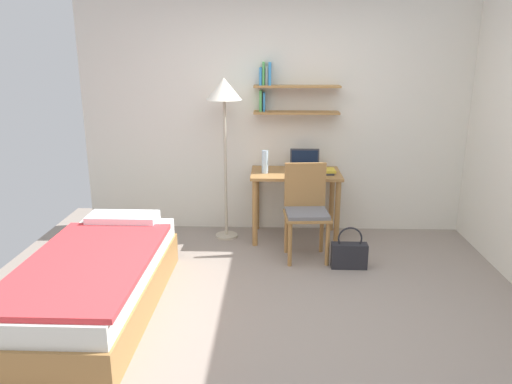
# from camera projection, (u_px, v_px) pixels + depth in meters

# --- Properties ---
(ground_plane) EXTENTS (5.28, 5.28, 0.00)m
(ground_plane) POSITION_uv_depth(u_px,v_px,m) (284.00, 318.00, 3.69)
(ground_plane) COLOR gray
(wall_back) EXTENTS (4.40, 0.27, 2.60)m
(wall_back) POSITION_uv_depth(u_px,v_px,m) (283.00, 114.00, 5.27)
(wall_back) COLOR silver
(wall_back) RESTS_ON ground_plane
(bed) EXTENTS (0.90, 1.97, 0.54)m
(bed) POSITION_uv_depth(u_px,v_px,m) (96.00, 282.00, 3.73)
(bed) COLOR #9E703D
(bed) RESTS_ON ground_plane
(desk) EXTENTS (0.94, 0.59, 0.73)m
(desk) POSITION_uv_depth(u_px,v_px,m) (295.00, 185.00, 5.15)
(desk) COLOR #9E703D
(desk) RESTS_ON ground_plane
(desk_chair) EXTENTS (0.46, 0.43, 0.92)m
(desk_chair) POSITION_uv_depth(u_px,v_px,m) (306.00, 207.00, 4.68)
(desk_chair) COLOR #9E703D
(desk_chair) RESTS_ON ground_plane
(standing_lamp) EXTENTS (0.36, 0.36, 1.71)m
(standing_lamp) POSITION_uv_depth(u_px,v_px,m) (224.00, 100.00, 4.93)
(standing_lamp) COLOR #B2A893
(standing_lamp) RESTS_ON ground_plane
(laptop) EXTENTS (0.32, 0.23, 0.22)m
(laptop) POSITION_uv_depth(u_px,v_px,m) (305.00, 165.00, 5.18)
(laptop) COLOR #2D2D33
(laptop) RESTS_ON desk
(water_bottle) EXTENTS (0.07, 0.07, 0.24)m
(water_bottle) POSITION_uv_depth(u_px,v_px,m) (265.00, 162.00, 5.05)
(water_bottle) COLOR silver
(water_bottle) RESTS_ON desk
(book_stack) EXTENTS (0.19, 0.23, 0.04)m
(book_stack) POSITION_uv_depth(u_px,v_px,m) (326.00, 171.00, 5.06)
(book_stack) COLOR #333338
(book_stack) RESTS_ON desk
(handbag) EXTENTS (0.33, 0.12, 0.40)m
(handbag) POSITION_uv_depth(u_px,v_px,m) (349.00, 254.00, 4.52)
(handbag) COLOR #232328
(handbag) RESTS_ON ground_plane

